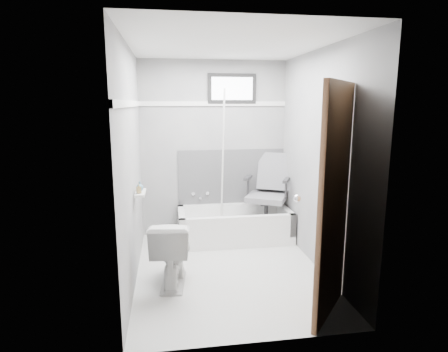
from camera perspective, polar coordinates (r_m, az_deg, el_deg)
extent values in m
plane|color=silver|center=(4.29, 0.72, -14.13)|extent=(2.60, 2.60, 0.00)
plane|color=silver|center=(3.93, 0.81, 19.45)|extent=(2.60, 2.60, 0.00)
cube|color=slate|center=(5.21, -1.56, 4.13)|extent=(2.00, 0.02, 2.40)
cube|color=slate|center=(2.69, 5.27, -2.45)|extent=(2.00, 0.02, 2.40)
cube|color=slate|center=(3.90, -13.89, 1.49)|extent=(0.02, 2.60, 2.40)
cube|color=slate|center=(4.21, 14.31, 2.16)|extent=(0.02, 2.60, 2.40)
imported|color=silver|center=(3.91, -7.93, -11.33)|extent=(0.47, 0.74, 0.69)
cube|color=#4C4C4F|center=(5.30, 1.16, -0.13)|extent=(1.50, 0.02, 0.78)
cube|color=white|center=(5.16, -1.58, 10.97)|extent=(2.00, 0.02, 0.06)
cube|color=white|center=(3.85, -14.12, 10.64)|extent=(0.02, 2.60, 0.06)
cylinder|color=silver|center=(5.01, -0.19, 2.12)|extent=(0.02, 0.35, 1.93)
cube|color=silver|center=(4.03, -12.61, -2.51)|extent=(0.10, 0.32, 0.02)
imported|color=olive|center=(3.94, -12.87, -1.86)|extent=(0.06, 0.06, 0.10)
imported|color=slate|center=(4.07, -12.73, -1.51)|extent=(0.09, 0.09, 0.10)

